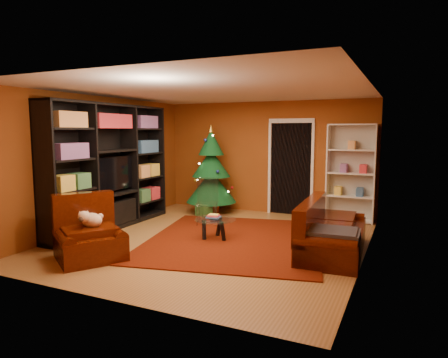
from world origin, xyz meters
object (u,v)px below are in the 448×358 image
at_px(dog, 92,220).
at_px(armchair, 90,234).
at_px(white_bookshelf, 351,173).
at_px(gift_box_green, 204,210).
at_px(gift_box_red, 214,208).
at_px(media_unit, 110,167).
at_px(sofa, 333,227).
at_px(christmas_tree, 211,170).
at_px(acrylic_chair, 207,204).
at_px(coffee_table, 215,229).
at_px(rug, 234,240).

bearing_deg(dog, armchair, -135.00).
bearing_deg(white_bookshelf, dog, -126.26).
height_order(gift_box_green, gift_box_red, gift_box_green).
xyz_separation_m(media_unit, sofa, (4.29, 0.16, -0.80)).
height_order(christmas_tree, white_bookshelf, white_bookshelf).
bearing_deg(acrylic_chair, coffee_table, -76.97).
bearing_deg(gift_box_red, media_unit, -118.95).
height_order(gift_box_green, coffee_table, coffee_table).
distance_m(rug, white_bookshelf, 3.08).
xyz_separation_m(gift_box_green, dog, (-0.16, -3.32, 0.44)).
bearing_deg(media_unit, white_bookshelf, 31.19).
bearing_deg(white_bookshelf, rug, -123.17).
height_order(rug, dog, dog).
height_order(sofa, acrylic_chair, acrylic_chair).
distance_m(media_unit, coffee_table, 2.48).
height_order(gift_box_green, sofa, sofa).
height_order(white_bookshelf, sofa, white_bookshelf).
bearing_deg(armchair, acrylic_chair, 21.25).
height_order(armchair, acrylic_chair, acrylic_chair).
bearing_deg(media_unit, acrylic_chair, 31.61).
xyz_separation_m(rug, gift_box_green, (-1.41, 1.51, 0.13)).
xyz_separation_m(gift_box_green, acrylic_chair, (0.43, -0.69, 0.29)).
relative_size(rug, armchair, 3.44).
distance_m(gift_box_green, dog, 3.35).
height_order(white_bookshelf, dog, white_bookshelf).
xyz_separation_m(armchair, dog, (-0.01, 0.07, 0.19)).
bearing_deg(acrylic_chair, white_bookshelf, 9.42).
distance_m(coffee_table, acrylic_chair, 1.14).
xyz_separation_m(white_bookshelf, acrylic_chair, (-2.61, -1.58, -0.60)).
xyz_separation_m(armchair, sofa, (3.26, 1.84, 0.03)).
distance_m(gift_box_red, acrylic_chair, 1.27).
distance_m(gift_box_red, sofa, 3.71).
xyz_separation_m(rug, christmas_tree, (-1.46, 1.99, 1.01)).
bearing_deg(christmas_tree, media_unit, -117.48).
xyz_separation_m(christmas_tree, dog, (-0.11, -3.79, -0.43)).
relative_size(gift_box_green, coffee_table, 0.39).
distance_m(dog, acrylic_chair, 2.70).
bearing_deg(coffee_table, armchair, -124.55).
xyz_separation_m(gift_box_red, sofa, (3.10, -2.01, 0.32)).
height_order(christmas_tree, dog, christmas_tree).
relative_size(armchair, coffee_table, 1.36).
bearing_deg(coffee_table, gift_box_red, 117.13).
xyz_separation_m(christmas_tree, white_bookshelf, (3.09, 0.42, 0.02)).
xyz_separation_m(gift_box_red, armchair, (-0.16, -3.85, 0.28)).
height_order(rug, gift_box_red, gift_box_red).
height_order(gift_box_red, coffee_table, coffee_table).
distance_m(christmas_tree, acrylic_chair, 1.39).
relative_size(media_unit, gift_box_red, 14.65).
xyz_separation_m(media_unit, acrylic_chair, (1.62, 1.01, -0.79)).
height_order(gift_box_green, dog, dog).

